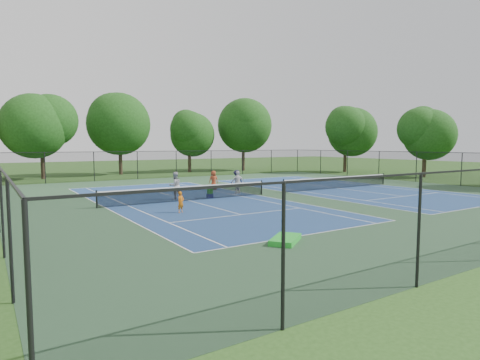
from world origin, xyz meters
TOP-DOWN VIEW (x-y plane):
  - ground at (0.00, 0.00)m, footprint 140.00×140.00m
  - court_pad at (0.00, 0.00)m, footprint 36.00×36.00m
  - tennis_court_left at (-7.00, 0.00)m, footprint 12.00×23.83m
  - tennis_court_right at (7.00, 0.00)m, footprint 12.00×23.83m
  - perimeter_fence at (0.00, 0.00)m, footprint 36.08×36.08m
  - tree_back_a at (-13.00, 24.00)m, footprint 6.80×6.80m
  - tree_back_b at (-4.00, 26.00)m, footprint 7.60×7.60m
  - tree_back_c at (5.00, 25.00)m, footprint 6.00×6.00m
  - tree_back_d at (13.00, 24.00)m, footprint 7.80×7.80m
  - tree_side_e at (23.00, 14.00)m, footprint 6.60×6.60m
  - tree_side_f at (24.00, 3.00)m, footprint 5.80×5.80m
  - child_player at (-9.41, -4.02)m, footprint 0.50×0.42m
  - instructor at (-7.50, 1.15)m, footprint 0.99×0.81m
  - bystander_a at (-2.25, 1.41)m, footprint 1.03×0.44m
  - bystander_b at (-1.04, 3.50)m, footprint 1.08×0.63m
  - bystander_c at (-2.48, 4.79)m, footprint 0.86×0.64m
  - ball_crate at (-5.21, 0.40)m, footprint 0.41×0.31m
  - ball_hopper at (-5.21, 0.40)m, footprint 0.35×0.30m
  - green_tarp at (-8.83, -12.36)m, footprint 1.91×1.74m

SIDE VIEW (x-z plane):
  - ground at x=0.00m, z-range 0.00..0.00m
  - court_pad at x=0.00m, z-range 0.00..0.01m
  - tennis_court_left at x=-7.00m, z-range -0.44..0.63m
  - tennis_court_right at x=7.00m, z-range -0.44..0.63m
  - green_tarp at x=-8.83m, z-range 0.01..0.21m
  - ball_crate at x=-5.21m, z-range 0.00..0.31m
  - ball_hopper at x=-5.21m, z-range 0.31..0.73m
  - child_player at x=-9.41m, z-range 0.00..1.18m
  - bystander_c at x=-2.48m, z-range 0.00..1.58m
  - bystander_b at x=-1.04m, z-range 0.00..1.65m
  - bystander_a at x=-2.25m, z-range 0.00..1.74m
  - instructor at x=-7.50m, z-range 0.00..1.88m
  - perimeter_fence at x=0.00m, z-range 0.09..3.11m
  - tree_side_f at x=24.00m, z-range 1.19..9.31m
  - tree_back_c at x=5.00m, z-range 1.28..9.68m
  - tree_side_e at x=23.00m, z-range 1.37..10.25m
  - tree_back_a at x=-13.00m, z-range 1.46..10.61m
  - tree_back_b at x=-4.00m, z-range 1.58..11.61m
  - tree_back_d at x=13.00m, z-range 1.64..12.01m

